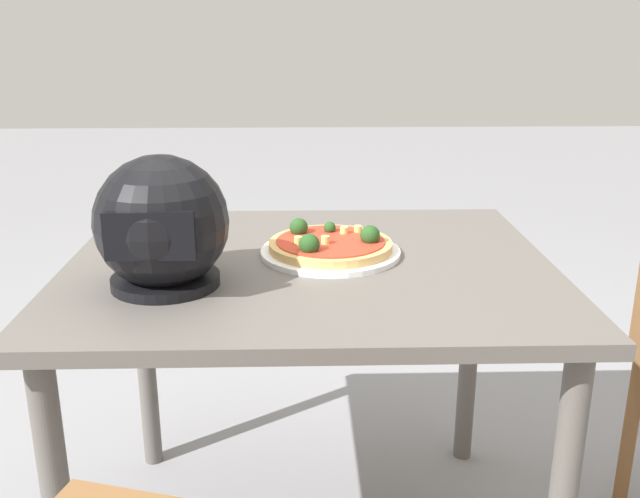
# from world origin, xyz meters

# --- Properties ---
(dining_table) EXTENTS (1.01, 0.83, 0.72)m
(dining_table) POSITION_xyz_m (0.00, 0.00, 0.63)
(dining_table) COLOR #5B5651
(dining_table) RESTS_ON ground
(pizza_plate) EXTENTS (0.30, 0.30, 0.01)m
(pizza_plate) POSITION_xyz_m (-0.05, -0.04, 0.73)
(pizza_plate) COLOR white
(pizza_plate) RESTS_ON dining_table
(pizza) EXTENTS (0.27, 0.27, 0.06)m
(pizza) POSITION_xyz_m (-0.05, -0.04, 0.75)
(pizza) COLOR tan
(pizza) RESTS_ON pizza_plate
(motorcycle_helmet) EXTENTS (0.25, 0.25, 0.25)m
(motorcycle_helmet) POSITION_xyz_m (0.28, 0.14, 0.84)
(motorcycle_helmet) COLOR black
(motorcycle_helmet) RESTS_ON dining_table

